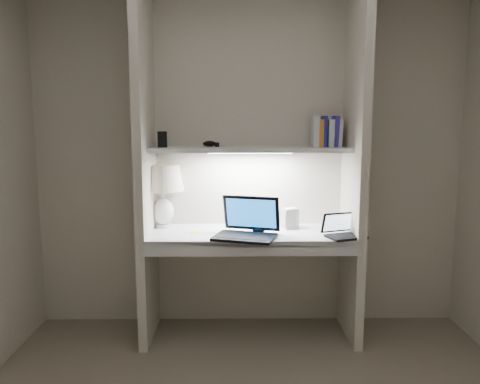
{
  "coord_description": "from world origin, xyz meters",
  "views": [
    {
      "loc": [
        -0.11,
        -2.02,
        1.53
      ],
      "look_at": [
        -0.07,
        1.05,
        1.08
      ],
      "focal_mm": 35.0,
      "sensor_mm": 36.0,
      "label": 1
    }
  ],
  "objects_px": {
    "table_lamp": "(162,185)",
    "laptop_main": "(247,228)",
    "speaker": "(290,218)",
    "laptop_netbook": "(343,231)",
    "book_row": "(326,132)"
  },
  "relations": [
    {
      "from": "table_lamp",
      "to": "laptop_netbook",
      "type": "bearing_deg",
      "value": -13.98
    },
    {
      "from": "laptop_netbook",
      "to": "book_row",
      "type": "distance_m",
      "value": 0.73
    },
    {
      "from": "table_lamp",
      "to": "laptop_main",
      "type": "relative_size",
      "value": 0.97
    },
    {
      "from": "laptop_main",
      "to": "book_row",
      "type": "xyz_separation_m",
      "value": [
        0.58,
        0.28,
        0.64
      ]
    },
    {
      "from": "table_lamp",
      "to": "speaker",
      "type": "bearing_deg",
      "value": -3.39
    },
    {
      "from": "table_lamp",
      "to": "speaker",
      "type": "height_order",
      "value": "table_lamp"
    },
    {
      "from": "book_row",
      "to": "table_lamp",
      "type": "bearing_deg",
      "value": 179.27
    },
    {
      "from": "laptop_main",
      "to": "laptop_netbook",
      "type": "bearing_deg",
      "value": 15.06
    },
    {
      "from": "laptop_netbook",
      "to": "speaker",
      "type": "xyz_separation_m",
      "value": [
        -0.33,
        0.26,
        0.04
      ]
    },
    {
      "from": "table_lamp",
      "to": "book_row",
      "type": "relative_size",
      "value": 2.09
    },
    {
      "from": "table_lamp",
      "to": "laptop_main",
      "type": "bearing_deg",
      "value": -25.55
    },
    {
      "from": "laptop_main",
      "to": "laptop_netbook",
      "type": "relative_size",
      "value": 1.6
    },
    {
      "from": "table_lamp",
      "to": "speaker",
      "type": "relative_size",
      "value": 3.1
    },
    {
      "from": "laptop_main",
      "to": "laptop_netbook",
      "type": "height_order",
      "value": "laptop_main"
    },
    {
      "from": "table_lamp",
      "to": "speaker",
      "type": "xyz_separation_m",
      "value": [
        0.94,
        -0.06,
        -0.24
      ]
    }
  ]
}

